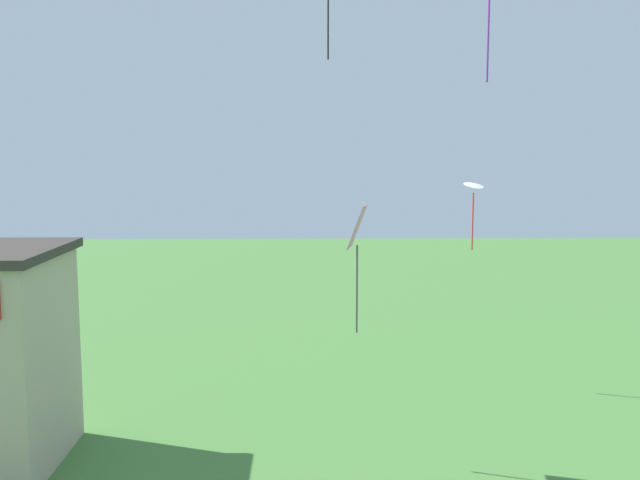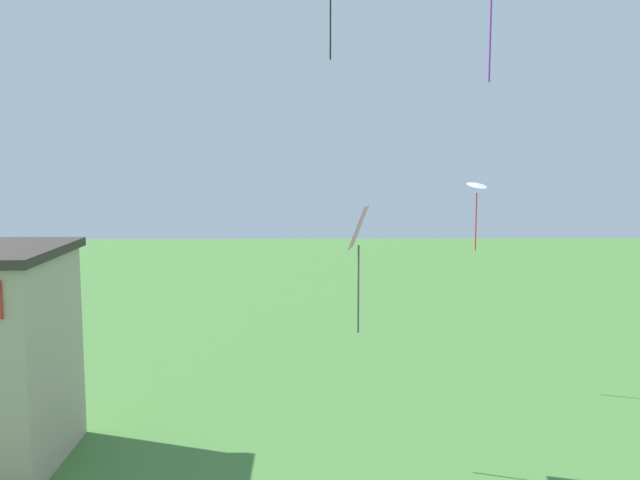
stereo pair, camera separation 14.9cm
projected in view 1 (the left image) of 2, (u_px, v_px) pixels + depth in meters
kite_white_delta at (474, 190)px, 24.88m from camera, size 0.96×0.96×2.42m
kite_pink_diamond at (357, 240)px, 18.67m from camera, size 0.62×0.95×3.41m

